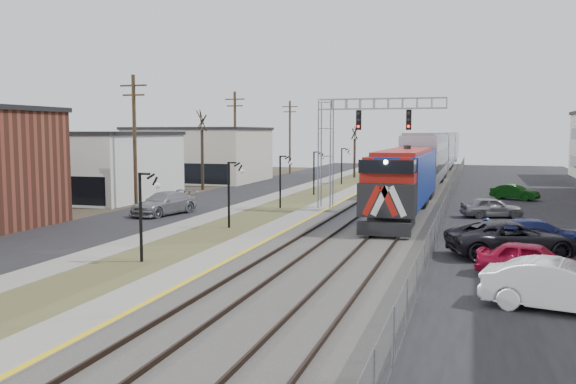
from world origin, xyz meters
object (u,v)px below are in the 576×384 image
at_px(car_lot_a, 532,261).
at_px(car_lot_b, 562,288).
at_px(train, 437,155).
at_px(signal_gantry, 349,134).

xyz_separation_m(car_lot_a, car_lot_b, (0.51, -4.45, 0.09)).
relative_size(train, car_lot_b, 17.42).
distance_m(signal_gantry, car_lot_b, 25.81).
bearing_deg(car_lot_b, car_lot_a, 18.40).
distance_m(signal_gantry, car_lot_a, 21.77).
height_order(train, car_lot_a, train).
xyz_separation_m(train, car_lot_b, (7.23, -55.24, -2.11)).
distance_m(train, car_lot_b, 55.75).
bearing_deg(car_lot_a, car_lot_b, -162.75).
xyz_separation_m(signal_gantry, car_lot_b, (11.51, -22.60, -4.78)).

